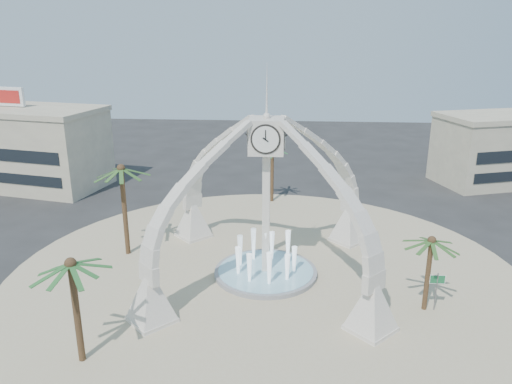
# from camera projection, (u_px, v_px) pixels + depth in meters

# --- Properties ---
(ground) EXTENTS (140.00, 140.00, 0.00)m
(ground) POSITION_uv_depth(u_px,v_px,m) (266.00, 275.00, 38.96)
(ground) COLOR #282828
(ground) RESTS_ON ground
(plaza) EXTENTS (40.00, 40.00, 0.06)m
(plaza) POSITION_uv_depth(u_px,v_px,m) (266.00, 274.00, 38.95)
(plaza) COLOR #B9AB89
(plaza) RESTS_ON ground
(clock_tower) EXTENTS (17.94, 17.94, 16.30)m
(clock_tower) POSITION_uv_depth(u_px,v_px,m) (266.00, 196.00, 36.96)
(clock_tower) COLOR silver
(clock_tower) RESTS_ON ground
(fountain) EXTENTS (8.00, 8.00, 3.62)m
(fountain) POSITION_uv_depth(u_px,v_px,m) (266.00, 272.00, 38.87)
(fountain) COLOR #99999C
(fountain) RESTS_ON ground
(building_nw) EXTENTS (23.75, 13.73, 11.90)m
(building_nw) POSITION_uv_depth(u_px,v_px,m) (13.00, 146.00, 60.60)
(building_nw) COLOR beige
(building_nw) RESTS_ON ground
(palm_east) EXTENTS (4.57, 4.57, 5.81)m
(palm_east) POSITION_uv_depth(u_px,v_px,m) (432.00, 242.00, 32.57)
(palm_east) COLOR brown
(palm_east) RESTS_ON ground
(palm_west) EXTENTS (5.69, 5.69, 8.39)m
(palm_west) POSITION_uv_depth(u_px,v_px,m) (121.00, 170.00, 40.34)
(palm_west) COLOR brown
(palm_west) RESTS_ON ground
(palm_north) EXTENTS (4.22, 4.22, 6.88)m
(palm_north) POSITION_uv_depth(u_px,v_px,m) (272.00, 148.00, 53.86)
(palm_north) COLOR brown
(palm_north) RESTS_ON ground
(palm_south) EXTENTS (5.31, 5.31, 6.97)m
(palm_south) POSITION_uv_depth(u_px,v_px,m) (71.00, 265.00, 26.98)
(palm_south) COLOR brown
(palm_south) RESTS_ON ground
(street_sign) EXTENTS (1.04, 0.09, 2.83)m
(street_sign) POSITION_uv_depth(u_px,v_px,m) (437.00, 284.00, 33.37)
(street_sign) COLOR slate
(street_sign) RESTS_ON ground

